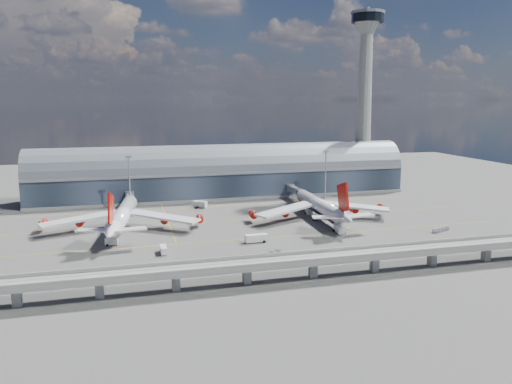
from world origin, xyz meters
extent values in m
plane|color=#474744|center=(0.00, 0.00, 0.00)|extent=(500.00, 500.00, 0.00)
cube|color=gold|center=(0.00, -10.00, 0.01)|extent=(200.00, 0.25, 0.01)
cube|color=gold|center=(0.00, 20.00, 0.01)|extent=(200.00, 0.25, 0.01)
cube|color=gold|center=(0.00, 50.00, 0.01)|extent=(200.00, 0.25, 0.01)
cube|color=gold|center=(-35.00, 30.00, 0.01)|extent=(0.25, 80.00, 0.01)
cube|color=gold|center=(35.00, 30.00, 0.01)|extent=(0.25, 80.00, 0.01)
cube|color=#202936|center=(0.00, 78.00, 7.00)|extent=(200.00, 28.00, 14.00)
cylinder|color=slate|center=(0.00, 78.00, 14.00)|extent=(200.00, 28.00, 28.00)
cube|color=gray|center=(0.00, 64.00, 14.00)|extent=(200.00, 1.00, 1.20)
cube|color=gray|center=(0.00, 78.00, 0.60)|extent=(200.00, 30.00, 1.20)
cube|color=gray|center=(85.00, 83.00, 4.00)|extent=(18.00, 18.00, 8.00)
cone|color=gray|center=(85.00, 83.00, 45.00)|extent=(10.00, 10.00, 90.00)
cone|color=gray|center=(85.00, 83.00, 92.00)|extent=(16.00, 16.00, 8.00)
cylinder|color=black|center=(85.00, 83.00, 97.00)|extent=(18.00, 18.00, 5.00)
cylinder|color=slate|center=(85.00, 83.00, 100.00)|extent=(19.00, 19.00, 1.50)
cylinder|color=gray|center=(85.00, 83.00, 101.50)|extent=(2.40, 2.40, 3.00)
cube|color=gray|center=(0.00, -55.00, 5.50)|extent=(220.00, 8.50, 1.20)
cube|color=gray|center=(0.00, -59.00, 6.60)|extent=(220.00, 0.40, 1.20)
cube|color=gray|center=(0.00, -51.00, 6.60)|extent=(220.00, 0.40, 1.20)
cube|color=gray|center=(0.00, -56.50, 6.15)|extent=(220.00, 0.12, 0.12)
cube|color=gray|center=(0.00, -53.50, 6.15)|extent=(220.00, 0.12, 0.12)
cube|color=gray|center=(-80.00, -55.00, 2.50)|extent=(2.20, 2.20, 5.00)
cube|color=gray|center=(-60.00, -55.00, 2.50)|extent=(2.20, 2.20, 5.00)
cube|color=gray|center=(-40.00, -55.00, 2.50)|extent=(2.20, 2.20, 5.00)
cube|color=gray|center=(-20.00, -55.00, 2.50)|extent=(2.20, 2.20, 5.00)
cube|color=gray|center=(0.00, -55.00, 2.50)|extent=(2.20, 2.20, 5.00)
cube|color=gray|center=(20.00, -55.00, 2.50)|extent=(2.20, 2.20, 5.00)
cube|color=gray|center=(40.00, -55.00, 2.50)|extent=(2.20, 2.20, 5.00)
cube|color=gray|center=(60.00, -55.00, 2.50)|extent=(2.20, 2.20, 5.00)
cylinder|color=gray|center=(-50.00, 55.00, 12.50)|extent=(0.70, 0.70, 25.00)
cube|color=gray|center=(-50.00, 55.00, 25.20)|extent=(3.00, 0.40, 1.00)
cylinder|color=gray|center=(50.00, 55.00, 12.50)|extent=(0.70, 0.70, 25.00)
cube|color=gray|center=(50.00, 55.00, 25.20)|extent=(3.00, 0.40, 1.00)
cylinder|color=white|center=(-53.64, 17.39, 5.93)|extent=(12.93, 51.05, 6.12)
cone|color=white|center=(-49.82, 45.34, 5.93)|extent=(7.10, 8.40, 6.12)
cone|color=white|center=(-57.72, -12.46, 6.69)|extent=(7.61, 12.19, 6.12)
cube|color=#B11107|center=(-57.33, -9.62, 14.24)|extent=(2.21, 11.41, 12.66)
cube|color=white|center=(-69.75, 17.66, 5.16)|extent=(31.56, 17.82, 2.47)
cube|color=white|center=(-38.05, 13.32, 5.16)|extent=(29.47, 24.22, 2.47)
cylinder|color=#B11107|center=(-70.08, 19.63, 3.44)|extent=(3.68, 5.15, 3.06)
cylinder|color=#B11107|center=(-84.17, 21.56, 3.44)|extent=(3.68, 5.15, 3.06)
cylinder|color=#B11107|center=(-37.21, 15.14, 3.44)|extent=(3.68, 5.15, 3.06)
cylinder|color=#B11107|center=(-23.12, 13.21, 3.44)|extent=(3.68, 5.15, 3.06)
cylinder|color=gray|center=(-51.22, 35.09, 1.43)|extent=(0.48, 0.48, 2.87)
cylinder|color=gray|center=(-57.19, 14.01, 1.43)|extent=(0.57, 0.57, 2.87)
cylinder|color=gray|center=(-51.13, 13.18, 1.43)|extent=(0.57, 0.57, 2.87)
cylinder|color=black|center=(-57.19, 14.01, 0.53)|extent=(2.28, 1.71, 1.43)
cylinder|color=black|center=(-51.13, 13.18, 0.53)|extent=(2.28, 1.71, 1.43)
cylinder|color=white|center=(30.11, 14.40, 5.88)|extent=(7.48, 48.36, 5.78)
cone|color=white|center=(31.07, 41.47, 5.88)|extent=(6.06, 8.17, 5.78)
cone|color=white|center=(29.08, -14.66, 6.68)|extent=(6.20, 12.15, 5.78)
cube|color=#B11107|center=(29.19, -11.67, 14.25)|extent=(1.12, 11.93, 13.20)
cube|color=white|center=(14.45, 12.96, 5.08)|extent=(30.52, 20.33, 2.47)
cube|color=white|center=(45.64, 11.86, 5.08)|extent=(30.01, 21.94, 2.47)
cylinder|color=black|center=(30.11, 14.40, 4.29)|extent=(6.44, 43.39, 4.91)
cylinder|color=#B11107|center=(13.94, 14.98, 3.29)|extent=(3.36, 5.09, 3.19)
cylinder|color=#B11107|center=(0.08, 15.47, 3.29)|extent=(3.36, 5.09, 3.19)
cylinder|color=#B11107|center=(46.28, 13.83, 3.29)|extent=(3.36, 5.09, 3.19)
cylinder|color=#B11107|center=(60.15, 13.34, 3.29)|extent=(3.36, 5.09, 3.19)
cylinder|color=gray|center=(30.71, 31.38, 1.49)|extent=(0.50, 0.50, 2.99)
cylinder|color=gray|center=(26.78, 10.53, 1.49)|extent=(0.60, 0.60, 2.99)
cylinder|color=gray|center=(33.16, 10.31, 1.49)|extent=(0.60, 0.60, 2.99)
cylinder|color=black|center=(26.78, 10.53, 0.55)|extent=(2.24, 1.57, 1.49)
cylinder|color=black|center=(33.16, 10.31, 0.55)|extent=(2.24, 1.57, 1.49)
cube|color=gray|center=(-50.14, 52.00, 5.20)|extent=(3.00, 24.00, 3.00)
cube|color=gray|center=(-50.14, 40.00, 5.20)|extent=(3.60, 3.60, 3.40)
cylinder|color=gray|center=(-50.14, 64.00, 5.20)|extent=(4.40, 4.40, 4.00)
cylinder|color=gray|center=(-50.14, 40.00, 1.70)|extent=(0.50, 0.50, 3.40)
cylinder|color=black|center=(-50.14, 40.00, 0.35)|extent=(1.40, 0.80, 0.80)
cube|color=gray|center=(33.61, 50.00, 5.20)|extent=(3.00, 28.00, 3.00)
cube|color=gray|center=(33.61, 36.00, 5.20)|extent=(3.60, 3.60, 3.40)
cylinder|color=gray|center=(33.61, 64.00, 5.20)|extent=(4.40, 4.40, 4.00)
cylinder|color=gray|center=(33.61, 36.00, 1.70)|extent=(0.50, 0.50, 3.40)
cylinder|color=black|center=(33.61, 36.00, 0.35)|extent=(1.40, 0.80, 0.80)
cube|color=silver|center=(-40.57, -19.97, 1.41)|extent=(2.05, 6.18, 2.29)
cylinder|color=black|center=(-40.56, -17.99, 0.40)|extent=(2.21, 0.80, 0.79)
cylinder|color=black|center=(-40.57, -21.95, 0.40)|extent=(2.21, 0.80, 0.79)
cube|color=silver|center=(-57.83, -5.31, 1.43)|extent=(4.67, 2.57, 2.32)
cylinder|color=black|center=(-56.41, -5.14, 0.40)|extent=(1.06, 2.31, 0.80)
cylinder|color=black|center=(-59.24, -5.49, 0.40)|extent=(1.06, 2.31, 0.80)
cube|color=silver|center=(-6.61, -15.25, 1.67)|extent=(8.43, 2.79, 2.71)
cylinder|color=black|center=(-3.95, -15.37, 0.47)|extent=(1.06, 2.64, 0.94)
cylinder|color=black|center=(-9.27, -15.12, 0.47)|extent=(1.06, 2.64, 0.94)
cube|color=silver|center=(28.26, -11.09, 1.81)|extent=(3.25, 7.01, 2.94)
cylinder|color=black|center=(28.05, -8.92, 0.51)|extent=(2.91, 1.29, 1.02)
cylinder|color=black|center=(28.47, -13.25, 0.51)|extent=(2.91, 1.29, 1.02)
cube|color=silver|center=(28.21, 21.89, 1.54)|extent=(2.64, 4.99, 2.50)
cylinder|color=black|center=(28.07, 23.42, 0.43)|extent=(2.47, 1.08, 0.87)
cylinder|color=black|center=(28.35, 20.36, 0.43)|extent=(2.47, 1.08, 0.87)
cube|color=silver|center=(-17.35, 49.83, 1.78)|extent=(6.91, 6.01, 2.90)
cylinder|color=black|center=(-15.62, 51.09, 0.50)|extent=(2.45, 2.84, 1.00)
cylinder|color=black|center=(-19.07, 48.56, 0.50)|extent=(2.45, 2.84, 1.00)
cube|color=gray|center=(-8.13, -33.67, 0.27)|extent=(3.11, 2.75, 0.33)
cube|color=#B5B5BA|center=(-8.13, -33.67, 1.14)|extent=(2.68, 2.45, 1.63)
cube|color=gray|center=(-5.64, -32.36, 0.27)|extent=(3.11, 2.75, 0.33)
cube|color=#B5B5BA|center=(-5.64, -32.36, 1.14)|extent=(2.68, 2.45, 1.63)
cube|color=gray|center=(-3.14, -31.05, 0.27)|extent=(3.11, 2.75, 0.33)
cube|color=#B5B5BA|center=(-3.14, -31.05, 1.14)|extent=(2.68, 2.45, 1.63)
cube|color=gray|center=(39.23, -40.36, 0.28)|extent=(3.18, 2.63, 0.34)
cube|color=#B5B5BA|center=(39.23, -40.36, 1.19)|extent=(2.71, 2.37, 1.70)
cube|color=gray|center=(42.01, -39.37, 0.28)|extent=(3.18, 2.63, 0.34)
cube|color=#B5B5BA|center=(42.01, -39.37, 1.19)|extent=(2.71, 2.37, 1.70)
cube|color=gray|center=(44.79, -38.38, 0.28)|extent=(3.18, 2.63, 0.34)
cube|color=#B5B5BA|center=(44.79, -38.38, 1.19)|extent=(2.71, 2.37, 1.70)
cube|color=gray|center=(47.58, -37.39, 0.28)|extent=(3.18, 2.63, 0.34)
cube|color=#B5B5BA|center=(47.58, -37.39, 1.19)|extent=(2.71, 2.37, 1.70)
cube|color=gray|center=(64.96, -20.49, 0.24)|extent=(2.71, 2.29, 0.29)
cube|color=#B5B5BA|center=(64.96, -20.49, 1.01)|extent=(2.32, 2.06, 1.44)
cube|color=gray|center=(67.27, -19.54, 0.24)|extent=(2.71, 2.29, 0.29)
cube|color=#B5B5BA|center=(67.27, -19.54, 1.01)|extent=(2.32, 2.06, 1.44)
cube|color=gray|center=(69.57, -18.59, 0.24)|extent=(2.71, 2.29, 0.29)
cube|color=#B5B5BA|center=(69.57, -18.59, 1.01)|extent=(2.32, 2.06, 1.44)
cube|color=gray|center=(71.87, -17.65, 0.24)|extent=(2.71, 2.29, 0.29)
cube|color=#B5B5BA|center=(71.87, -17.65, 1.01)|extent=(2.32, 2.06, 1.44)
camera|label=1|loc=(-52.33, -185.69, 51.50)|focal=35.00mm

